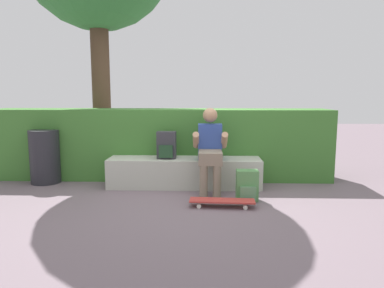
{
  "coord_description": "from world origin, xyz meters",
  "views": [
    {
      "loc": [
        0.28,
        -4.66,
        1.37
      ],
      "look_at": [
        0.11,
        0.49,
        0.64
      ],
      "focal_mm": 32.6,
      "sensor_mm": 36.0,
      "label": 1
    }
  ],
  "objects_px": {
    "skateboard_near_person": "(222,201)",
    "trash_bin": "(45,157)",
    "backpack_on_ground": "(247,186)",
    "bench_main": "(184,172)",
    "person_skater": "(210,147)",
    "backpack_on_bench": "(167,145)"
  },
  "relations": [
    {
      "from": "backpack_on_ground",
      "to": "person_skater",
      "type": "bearing_deg",
      "value": 136.88
    },
    {
      "from": "bench_main",
      "to": "skateboard_near_person",
      "type": "xyz_separation_m",
      "value": [
        0.52,
        -0.95,
        -0.14
      ]
    },
    {
      "from": "skateboard_near_person",
      "to": "trash_bin",
      "type": "height_order",
      "value": "trash_bin"
    },
    {
      "from": "person_skater",
      "to": "backpack_on_bench",
      "type": "bearing_deg",
      "value": 161.92
    },
    {
      "from": "person_skater",
      "to": "skateboard_near_person",
      "type": "distance_m",
      "value": 0.93
    },
    {
      "from": "backpack_on_bench",
      "to": "bench_main",
      "type": "bearing_deg",
      "value": 2.04
    },
    {
      "from": "trash_bin",
      "to": "backpack_on_bench",
      "type": "bearing_deg",
      "value": -5.09
    },
    {
      "from": "backpack_on_bench",
      "to": "backpack_on_ground",
      "type": "relative_size",
      "value": 1.0
    },
    {
      "from": "backpack_on_ground",
      "to": "backpack_on_bench",
      "type": "bearing_deg",
      "value": 149.61
    },
    {
      "from": "bench_main",
      "to": "person_skater",
      "type": "relative_size",
      "value": 1.91
    },
    {
      "from": "trash_bin",
      "to": "person_skater",
      "type": "bearing_deg",
      "value": -8.45
    },
    {
      "from": "person_skater",
      "to": "trash_bin",
      "type": "height_order",
      "value": "person_skater"
    },
    {
      "from": "skateboard_near_person",
      "to": "trash_bin",
      "type": "bearing_deg",
      "value": 157.65
    },
    {
      "from": "skateboard_near_person",
      "to": "bench_main",
      "type": "bearing_deg",
      "value": 118.5
    },
    {
      "from": "skateboard_near_person",
      "to": "backpack_on_ground",
      "type": "bearing_deg",
      "value": 40.04
    },
    {
      "from": "bench_main",
      "to": "trash_bin",
      "type": "height_order",
      "value": "trash_bin"
    },
    {
      "from": "bench_main",
      "to": "backpack_on_bench",
      "type": "xyz_separation_m",
      "value": [
        -0.26,
        -0.01,
        0.41
      ]
    },
    {
      "from": "bench_main",
      "to": "person_skater",
      "type": "distance_m",
      "value": 0.6
    },
    {
      "from": "person_skater",
      "to": "trash_bin",
      "type": "xyz_separation_m",
      "value": [
        -2.56,
        0.38,
        -0.22
      ]
    },
    {
      "from": "bench_main",
      "to": "backpack_on_bench",
      "type": "height_order",
      "value": "backpack_on_bench"
    },
    {
      "from": "bench_main",
      "to": "backpack_on_ground",
      "type": "distance_m",
      "value": 1.08
    },
    {
      "from": "backpack_on_bench",
      "to": "trash_bin",
      "type": "distance_m",
      "value": 1.94
    }
  ]
}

